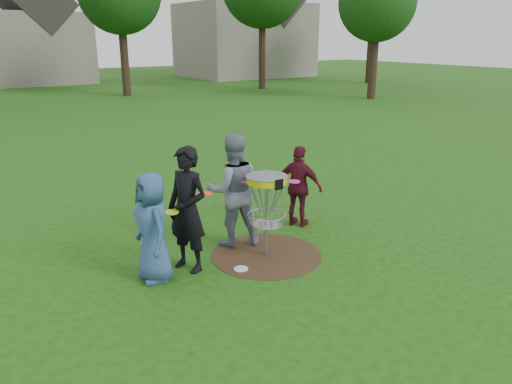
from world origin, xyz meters
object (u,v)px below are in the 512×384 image
player_black (187,210)px  player_maroon (299,187)px  player_blue (153,227)px  disc_golf_basket (267,196)px  player_grey (233,190)px

player_black → player_maroon: bearing=79.3°
player_blue → player_maroon: bearing=101.7°
player_maroon → player_black: bearing=74.2°
player_blue → disc_golf_basket: player_blue is taller
player_black → disc_golf_basket: 1.28m
player_black → player_grey: (1.06, 0.45, 0.00)m
player_grey → disc_golf_basket: 0.74m
player_blue → player_black: player_black is taller
player_black → disc_golf_basket: size_ratio=1.38×
player_maroon → disc_golf_basket: player_maroon is taller
player_blue → player_black: 0.58m
player_maroon → disc_golf_basket: (-1.27, -0.77, 0.26)m
player_blue → player_grey: bearing=108.2°
player_blue → disc_golf_basket: bearing=84.6°
player_black → disc_golf_basket: player_black is taller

